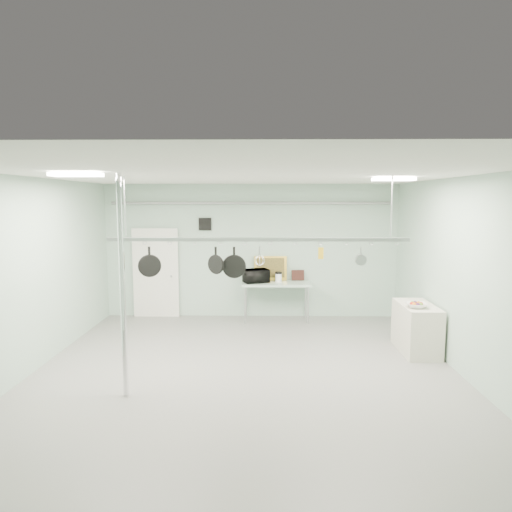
{
  "coord_description": "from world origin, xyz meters",
  "views": [
    {
      "loc": [
        0.28,
        -6.9,
        2.83
      ],
      "look_at": [
        0.16,
        1.0,
        1.85
      ],
      "focal_mm": 32.0,
      "sensor_mm": 36.0,
      "label": 1
    }
  ],
  "objects_px": {
    "prep_table": "(276,286)",
    "microwave": "(256,276)",
    "chrome_pole": "(122,287)",
    "fruit_bowl": "(416,305)",
    "skillet_right": "(234,262)",
    "pot_rack": "(258,238)",
    "side_cabinet": "(416,328)",
    "coffee_canister": "(279,278)",
    "skillet_mid": "(216,261)",
    "skillet_left": "(149,262)"
  },
  "relations": [
    {
      "from": "prep_table",
      "to": "microwave",
      "type": "distance_m",
      "value": 0.53
    },
    {
      "from": "chrome_pole",
      "to": "prep_table",
      "type": "relative_size",
      "value": 2.0
    },
    {
      "from": "chrome_pole",
      "to": "fruit_bowl",
      "type": "distance_m",
      "value": 5.09
    },
    {
      "from": "prep_table",
      "to": "fruit_bowl",
      "type": "distance_m",
      "value": 3.47
    },
    {
      "from": "skillet_right",
      "to": "pot_rack",
      "type": "bearing_deg",
      "value": -1.21
    },
    {
      "from": "pot_rack",
      "to": "prep_table",
      "type": "bearing_deg",
      "value": 83.09
    },
    {
      "from": "skillet_right",
      "to": "side_cabinet",
      "type": "bearing_deg",
      "value": 17.09
    },
    {
      "from": "coffee_canister",
      "to": "prep_table",
      "type": "bearing_deg",
      "value": -145.89
    },
    {
      "from": "skillet_right",
      "to": "microwave",
      "type": "bearing_deg",
      "value": 83.56
    },
    {
      "from": "chrome_pole",
      "to": "side_cabinet",
      "type": "relative_size",
      "value": 2.67
    },
    {
      "from": "skillet_mid",
      "to": "skillet_right",
      "type": "distance_m",
      "value": 0.29
    },
    {
      "from": "coffee_canister",
      "to": "pot_rack",
      "type": "bearing_deg",
      "value": -97.73
    },
    {
      "from": "skillet_left",
      "to": "skillet_right",
      "type": "distance_m",
      "value": 1.36
    },
    {
      "from": "pot_rack",
      "to": "skillet_right",
      "type": "bearing_deg",
      "value": 180.0
    },
    {
      "from": "chrome_pole",
      "to": "pot_rack",
      "type": "relative_size",
      "value": 0.67
    },
    {
      "from": "side_cabinet",
      "to": "pot_rack",
      "type": "xyz_separation_m",
      "value": [
        -2.95,
        -1.1,
        1.78
      ]
    },
    {
      "from": "skillet_left",
      "to": "coffee_canister",
      "type": "bearing_deg",
      "value": 40.38
    },
    {
      "from": "prep_table",
      "to": "coffee_canister",
      "type": "height_order",
      "value": "coffee_canister"
    },
    {
      "from": "fruit_bowl",
      "to": "skillet_mid",
      "type": "height_order",
      "value": "skillet_mid"
    },
    {
      "from": "prep_table",
      "to": "skillet_right",
      "type": "xyz_separation_m",
      "value": [
        -0.77,
        -3.3,
        1.0
      ]
    },
    {
      "from": "chrome_pole",
      "to": "skillet_mid",
      "type": "xyz_separation_m",
      "value": [
        1.23,
        0.9,
        0.26
      ]
    },
    {
      "from": "side_cabinet",
      "to": "skillet_mid",
      "type": "xyz_separation_m",
      "value": [
        -3.62,
        -1.1,
        1.41
      ]
    },
    {
      "from": "side_cabinet",
      "to": "skillet_left",
      "type": "distance_m",
      "value": 5.01
    },
    {
      "from": "pot_rack",
      "to": "skillet_left",
      "type": "height_order",
      "value": "pot_rack"
    },
    {
      "from": "prep_table",
      "to": "coffee_canister",
      "type": "relative_size",
      "value": 7.79
    },
    {
      "from": "prep_table",
      "to": "side_cabinet",
      "type": "bearing_deg",
      "value": -40.79
    },
    {
      "from": "microwave",
      "to": "skillet_right",
      "type": "relative_size",
      "value": 1.12
    },
    {
      "from": "fruit_bowl",
      "to": "chrome_pole",
      "type": "bearing_deg",
      "value": -159.85
    },
    {
      "from": "prep_table",
      "to": "skillet_mid",
      "type": "height_order",
      "value": "skillet_mid"
    },
    {
      "from": "side_cabinet",
      "to": "fruit_bowl",
      "type": "bearing_deg",
      "value": -112.46
    },
    {
      "from": "chrome_pole",
      "to": "skillet_left",
      "type": "height_order",
      "value": "chrome_pole"
    },
    {
      "from": "microwave",
      "to": "coffee_canister",
      "type": "relative_size",
      "value": 2.75
    },
    {
      "from": "fruit_bowl",
      "to": "skillet_mid",
      "type": "relative_size",
      "value": 0.82
    },
    {
      "from": "fruit_bowl",
      "to": "skillet_right",
      "type": "bearing_deg",
      "value": -165.37
    },
    {
      "from": "chrome_pole",
      "to": "pot_rack",
      "type": "xyz_separation_m",
      "value": [
        1.9,
        0.9,
        0.63
      ]
    },
    {
      "from": "fruit_bowl",
      "to": "skillet_right",
      "type": "relative_size",
      "value": 0.73
    },
    {
      "from": "coffee_canister",
      "to": "skillet_right",
      "type": "bearing_deg",
      "value": -103.93
    },
    {
      "from": "fruit_bowl",
      "to": "side_cabinet",
      "type": "bearing_deg",
      "value": 67.54
    },
    {
      "from": "side_cabinet",
      "to": "microwave",
      "type": "distance_m",
      "value": 3.79
    },
    {
      "from": "skillet_left",
      "to": "pot_rack",
      "type": "bearing_deg",
      "value": -16.39
    },
    {
      "from": "side_cabinet",
      "to": "skillet_right",
      "type": "relative_size",
      "value": 2.37
    },
    {
      "from": "skillet_left",
      "to": "skillet_right",
      "type": "xyz_separation_m",
      "value": [
        1.36,
        0.0,
        -0.0
      ]
    },
    {
      "from": "coffee_canister",
      "to": "fruit_bowl",
      "type": "bearing_deg",
      "value": -46.24
    },
    {
      "from": "chrome_pole",
      "to": "skillet_left",
      "type": "relative_size",
      "value": 6.42
    },
    {
      "from": "skillet_mid",
      "to": "chrome_pole",
      "type": "bearing_deg",
      "value": -112.34
    },
    {
      "from": "chrome_pole",
      "to": "prep_table",
      "type": "bearing_deg",
      "value": 61.29
    },
    {
      "from": "microwave",
      "to": "fruit_bowl",
      "type": "distance_m",
      "value": 3.82
    },
    {
      "from": "skillet_left",
      "to": "skillet_right",
      "type": "relative_size",
      "value": 0.98
    },
    {
      "from": "side_cabinet",
      "to": "fruit_bowl",
      "type": "xyz_separation_m",
      "value": [
        -0.11,
        -0.26,
        0.5
      ]
    },
    {
      "from": "fruit_bowl",
      "to": "skillet_right",
      "type": "distance_m",
      "value": 3.44
    }
  ]
}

